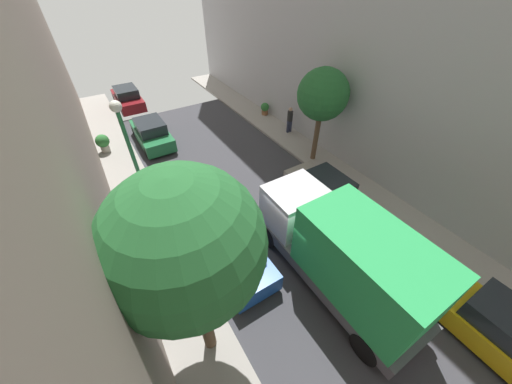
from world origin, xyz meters
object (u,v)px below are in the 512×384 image
at_px(parked_car_left_4, 128,98).
at_px(potted_plant_2, 265,108).
at_px(parked_car_right_1, 498,328).
at_px(street_tree_0, 185,246).
at_px(potted_plant_0, 103,142).
at_px(parked_car_left_2, 232,250).
at_px(lamp_post, 128,142).
at_px(street_tree_1, 323,95).
at_px(parked_car_left_3, 152,133).
at_px(delivery_truck, 343,253).
at_px(pedestrian, 290,119).
at_px(parked_car_right_2, 325,191).
at_px(potted_plant_5, 160,311).

distance_m(parked_car_left_4, potted_plant_2, 10.95).
height_order(parked_car_right_1, potted_plant_2, parked_car_right_1).
distance_m(street_tree_0, potted_plant_0, 14.06).
bearing_deg(parked_car_left_2, parked_car_right_1, -51.43).
relative_size(parked_car_left_2, lamp_post, 0.82).
bearing_deg(street_tree_1, parked_car_left_3, 136.76).
bearing_deg(delivery_truck, pedestrian, 61.16).
bearing_deg(pedestrian, lamp_post, -167.44).
bearing_deg(parked_car_left_2, pedestrian, 41.09).
bearing_deg(parked_car_left_4, street_tree_1, -61.49).
relative_size(parked_car_right_2, delivery_truck, 0.64).
relative_size(pedestrian, potted_plant_2, 1.94).
xyz_separation_m(parked_car_right_2, lamp_post, (-7.30, 4.16, 2.83)).
distance_m(potted_plant_0, lamp_post, 6.87).
bearing_deg(potted_plant_0, potted_plant_5, -91.08).
bearing_deg(parked_car_left_3, delivery_truck, -78.74).
relative_size(parked_car_right_2, potted_plant_5, 4.40).
distance_m(parked_car_left_4, parked_car_right_2, 17.57).
bearing_deg(parked_car_left_2, potted_plant_2, 51.11).
bearing_deg(parked_car_left_4, parked_car_left_3, -90.00).
distance_m(parked_car_left_2, potted_plant_0, 11.44).
bearing_deg(street_tree_0, parked_car_left_4, 84.12).
relative_size(parked_car_left_3, lamp_post, 0.82).
bearing_deg(street_tree_0, parked_car_left_3, 81.16).
relative_size(parked_car_left_4, street_tree_1, 0.82).
height_order(parked_car_left_3, pedestrian, pedestrian).
relative_size(delivery_truck, potted_plant_0, 6.05).
bearing_deg(pedestrian, parked_car_left_4, 128.34).
distance_m(parked_car_left_4, lamp_post, 13.01).
relative_size(parked_car_left_3, pedestrian, 2.44).
distance_m(potted_plant_0, potted_plant_2, 11.12).
relative_size(pedestrian, street_tree_0, 0.27).
xyz_separation_m(street_tree_0, potted_plant_2, (10.31, 12.59, -4.25)).
xyz_separation_m(parked_car_left_2, parked_car_left_3, (0.00, 10.76, 0.00)).
xyz_separation_m(street_tree_1, lamp_post, (-9.31, 1.08, -0.36)).
xyz_separation_m(parked_car_left_2, delivery_truck, (2.70, -2.80, 1.07)).
relative_size(street_tree_1, potted_plant_5, 5.34).
xyz_separation_m(potted_plant_2, lamp_post, (-10.17, -5.38, 2.93)).
bearing_deg(parked_car_right_1, parked_car_left_2, 128.57).
height_order(delivery_truck, pedestrian, delivery_truck).
xyz_separation_m(parked_car_left_4, parked_car_right_2, (5.40, -16.72, 0.00)).
bearing_deg(street_tree_0, lamp_post, 88.92).
distance_m(street_tree_1, lamp_post, 9.38).
height_order(parked_car_left_4, delivery_truck, delivery_truck).
bearing_deg(parked_car_left_3, parked_car_left_2, -90.00).
distance_m(parked_car_left_2, parked_car_left_3, 10.76).
height_order(parked_car_right_1, potted_plant_5, parked_car_right_1).
bearing_deg(parked_car_right_2, lamp_post, 150.31).
bearing_deg(lamp_post, parked_car_left_3, 72.11).
relative_size(parked_car_left_2, street_tree_1, 0.82).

